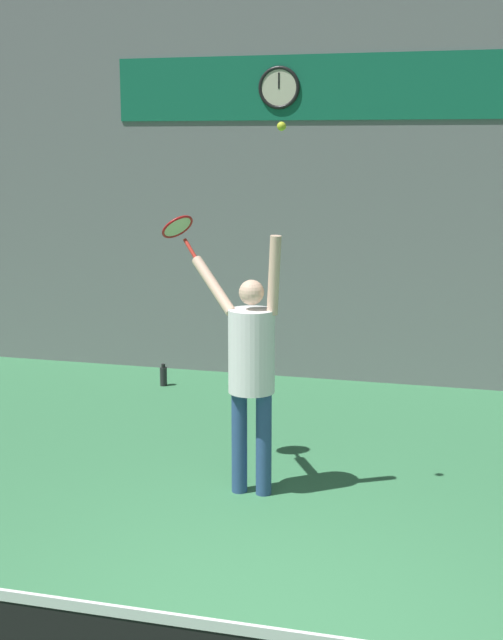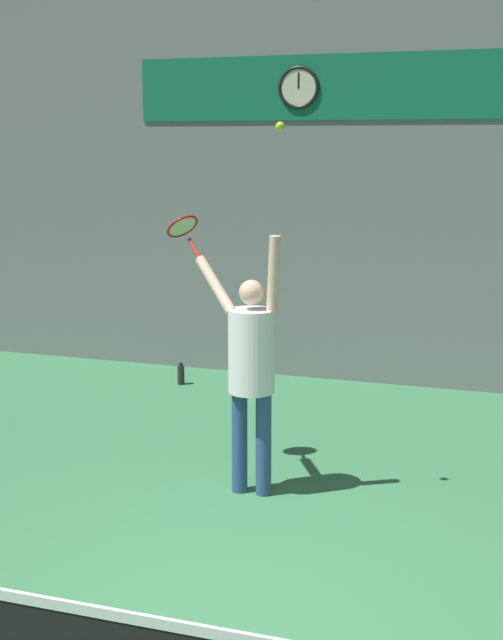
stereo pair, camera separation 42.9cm
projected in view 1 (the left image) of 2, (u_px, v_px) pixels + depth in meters
back_wall at (385, 175)px, 10.40m from camera, size 18.00×0.10×5.00m
sponsor_banner at (387, 86)px, 10.14m from camera, size 6.56×0.02×0.75m
scoreboard_clock at (279, 88)px, 10.45m from camera, size 0.50×0.05×0.50m
tennis_player at (251, 362)px, 7.23m from camera, size 0.88×0.57×2.16m
tennis_racket at (179, 229)px, 7.63m from camera, size 0.40×0.37×0.38m
tennis_ball at (282, 126)px, 6.69m from camera, size 0.07×0.07×0.07m
water_bottle at (163, 376)px, 10.68m from camera, size 0.09×0.09×0.27m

